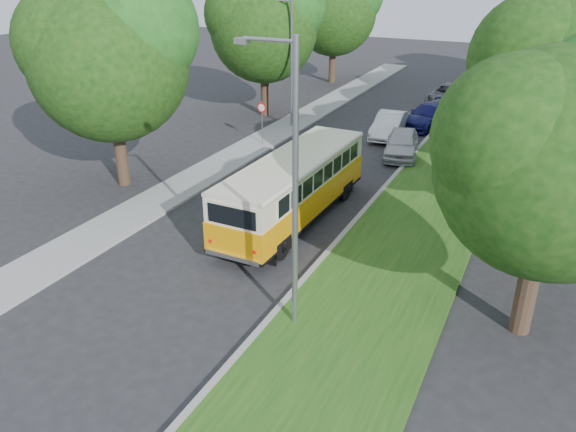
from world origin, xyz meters
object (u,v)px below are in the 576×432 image
at_px(vintage_bus, 294,189).
at_px(car_blue, 429,116).
at_px(car_silver, 402,143).
at_px(lamppost_near, 292,182).
at_px(car_white, 390,125).
at_px(car_grey, 449,95).
at_px(lamppost_far, 290,59).

relative_size(vintage_bus, car_blue, 1.88).
relative_size(car_silver, car_blue, 0.86).
relative_size(lamppost_near, vintage_bus, 0.88).
bearing_deg(vintage_bus, car_white, 90.90).
distance_m(car_blue, car_grey, 6.12).
relative_size(vintage_bus, car_silver, 2.18).
distance_m(vintage_bus, car_grey, 22.26).
xyz_separation_m(lamppost_far, car_silver, (7.70, -2.48, -3.40)).
distance_m(car_silver, car_white, 3.52).
bearing_deg(car_white, car_blue, 60.17).
bearing_deg(car_white, vintage_bus, -93.89).
height_order(lamppost_far, vintage_bus, lamppost_far).
bearing_deg(car_blue, car_white, -99.93).
height_order(lamppost_far, car_grey, lamppost_far).
bearing_deg(vintage_bus, lamppost_near, -63.90).
distance_m(lamppost_near, car_blue, 22.68).
relative_size(lamppost_near, car_silver, 1.91).
xyz_separation_m(lamppost_far, car_grey, (7.70, 9.97, -3.38)).
bearing_deg(car_grey, car_blue, -86.43).
bearing_deg(car_blue, car_silver, -73.52).
bearing_deg(car_silver, vintage_bus, -111.49).
bearing_deg(vintage_bus, car_grey, 87.03).
relative_size(vintage_bus, car_grey, 1.73).
bearing_deg(vintage_bus, car_silver, 81.53).
xyz_separation_m(car_blue, car_grey, (-0.00, 6.12, 0.03)).
height_order(vintage_bus, car_grey, vintage_bus).
distance_m(car_white, car_grey, 9.44).
bearing_deg(car_silver, lamppost_far, 150.50).
xyz_separation_m(car_white, car_blue, (1.58, 3.19, -0.00)).
relative_size(lamppost_far, vintage_bus, 0.82).
bearing_deg(vintage_bus, car_blue, 85.37).
bearing_deg(car_silver, lamppost_near, -97.33).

